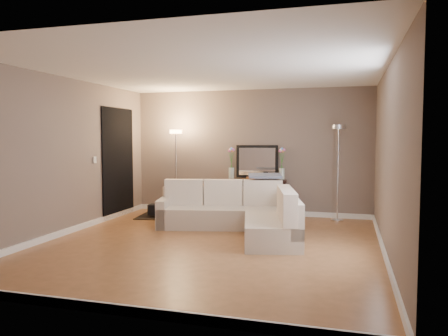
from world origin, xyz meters
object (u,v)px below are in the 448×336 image
(floor_lamp_lit, at_px, (176,155))
(floor_lamp_unlit, at_px, (338,153))
(sectional_sofa, at_px, (242,213))
(console_table, at_px, (253,196))

(floor_lamp_lit, xyz_separation_m, floor_lamp_unlit, (3.28, 0.11, 0.06))
(floor_lamp_lit, bearing_deg, floor_lamp_unlit, 1.94)
(floor_lamp_unlit, bearing_deg, sectional_sofa, -138.48)
(floor_lamp_unlit, bearing_deg, floor_lamp_lit, -178.06)
(sectional_sofa, distance_m, floor_lamp_lit, 2.34)
(console_table, relative_size, floor_lamp_unlit, 0.67)
(sectional_sofa, bearing_deg, floor_lamp_lit, 143.72)
(console_table, xyz_separation_m, floor_lamp_lit, (-1.60, -0.19, 0.83))
(sectional_sofa, relative_size, console_table, 2.26)
(sectional_sofa, height_order, floor_lamp_lit, floor_lamp_lit)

